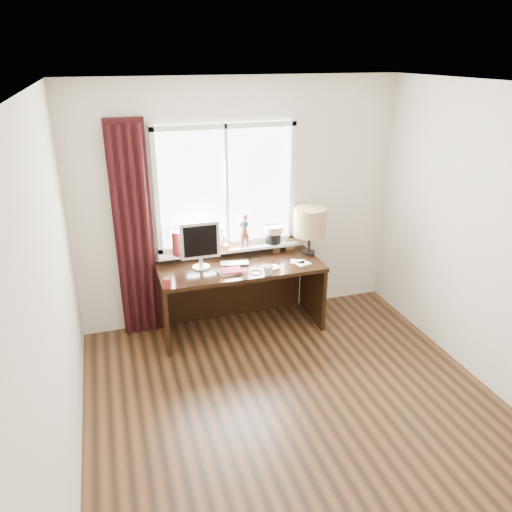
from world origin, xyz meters
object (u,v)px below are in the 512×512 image
object	(u,v)px
desk	(238,283)
monitor	(200,242)
mug	(268,270)
red_cup	(167,283)
table_lamp	(310,222)
laptop	(235,263)

from	to	relation	value
desk	monitor	size ratio (longest dim) A/B	3.47
mug	desk	distance (m)	0.53
red_cup	table_lamp	size ratio (longest dim) A/B	0.19
red_cup	monitor	distance (m)	0.58
red_cup	table_lamp	world-z (taller)	table_lamp
laptop	monitor	world-z (taller)	monitor
laptop	red_cup	xyz separation A→B (m)	(-0.75, -0.34, 0.04)
desk	monitor	xyz separation A→B (m)	(-0.40, -0.03, 0.52)
mug	table_lamp	xyz separation A→B (m)	(0.60, 0.39, 0.31)
mug	table_lamp	bearing A→B (deg)	33.05
red_cup	desk	world-z (taller)	red_cup
mug	monitor	distance (m)	0.74
table_lamp	laptop	bearing A→B (deg)	-176.91
laptop	mug	bearing A→B (deg)	-45.11
mug	red_cup	distance (m)	1.00
laptop	monitor	xyz separation A→B (m)	(-0.35, 0.02, 0.27)
laptop	table_lamp	world-z (taller)	table_lamp
desk	laptop	bearing A→B (deg)	-133.06
table_lamp	monitor	bearing A→B (deg)	-178.72
laptop	desk	xyz separation A→B (m)	(0.05, 0.05, -0.26)
monitor	laptop	bearing A→B (deg)	-3.07
mug	red_cup	bearing A→B (deg)	180.00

